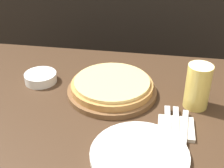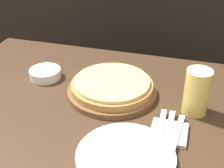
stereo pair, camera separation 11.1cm
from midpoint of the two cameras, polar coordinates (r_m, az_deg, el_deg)
pizza_on_board at (r=1.12m, az=2.84°, el=-0.70°), size 0.32×0.32×0.06m
beer_glass at (r=1.05m, az=18.27°, el=-1.14°), size 0.08×0.08×0.15m
dinner_plate at (r=0.87m, az=6.26°, el=-13.19°), size 0.27×0.27×0.02m
side_bowl at (r=1.24m, az=-9.63°, el=1.82°), size 0.12×0.12×0.04m
napkin_stack at (r=0.97m, az=13.62°, el=-8.73°), size 0.11×0.11×0.01m
fork at (r=0.97m, az=12.20°, el=-8.14°), size 0.02×0.20×0.00m
dinner_knife at (r=0.97m, az=13.68°, el=-8.35°), size 0.02×0.20×0.00m
spoon at (r=0.97m, az=15.16°, el=-8.55°), size 0.03×0.17×0.00m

